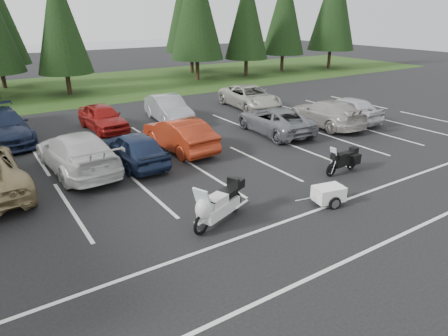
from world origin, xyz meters
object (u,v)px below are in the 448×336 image
car_near_3 (77,152)px  car_far_1 (3,127)px  car_far_3 (168,109)px  touring_motorcycle (219,201)px  car_near_5 (179,134)px  car_near_4 (134,148)px  car_near_7 (326,113)px  cargo_trailer (328,195)px  car_far_2 (103,117)px  car_far_4 (250,97)px  car_near_8 (346,109)px  car_near_6 (274,120)px  adventure_motorcycle (342,159)px

car_near_3 → car_far_1: 6.36m
car_far_3 → touring_motorcycle: 12.69m
car_near_3 → car_near_5: (4.73, 0.12, -0.04)m
car_near_4 → car_near_7: car_near_7 is taller
car_near_4 → cargo_trailer: 8.31m
car_near_3 → car_far_1: bearing=-74.4°
cargo_trailer → car_far_2: bearing=116.1°
car_far_4 → car_near_8: bearing=-61.1°
car_near_4 → car_near_6: car_near_4 is taller
car_near_3 → adventure_motorcycle: size_ratio=2.72×
car_near_4 → car_near_5: size_ratio=0.92×
car_far_1 → car_far_2: car_far_1 is taller
car_near_7 → car_near_8: size_ratio=1.14×
car_near_6 → adventure_motorcycle: (-1.42, -5.96, -0.08)m
car_near_8 → touring_motorcycle: 14.35m
car_near_8 → car_far_2: 14.04m
car_far_2 → car_near_5: bearing=-73.8°
car_far_3 → car_near_3: bearing=-136.3°
cargo_trailer → car_near_6: bearing=73.7°
touring_motorcycle → car_far_2: bearing=67.3°
car_near_5 → car_far_4: bearing=-149.6°
car_near_5 → cargo_trailer: car_near_5 is taller
car_far_3 → touring_motorcycle: bearing=-103.2°
car_near_3 → car_near_8: (15.42, -0.62, -0.05)m
car_far_2 → car_far_4: 10.05m
car_near_7 → cargo_trailer: 10.33m
car_far_4 → adventure_motorcycle: (-3.95, -11.52, -0.12)m
car_near_7 → car_far_1: size_ratio=0.92×
car_far_1 → adventure_motorcycle: car_far_1 is taller
car_near_3 → car_near_7: size_ratio=1.09×
car_near_6 → car_near_7: (3.41, -0.50, 0.04)m
car_near_4 → car_far_4: car_far_4 is taller
car_near_6 → adventure_motorcycle: car_near_6 is taller
car_near_4 → cargo_trailer: car_near_4 is taller
car_near_8 → car_far_2: bearing=-27.0°
car_far_4 → car_near_6: bearing=-108.8°
car_near_3 → car_near_5: size_ratio=1.20×
car_far_3 → adventure_motorcycle: car_far_3 is taller
car_near_3 → car_far_3: 8.38m
car_near_6 → car_near_4: bearing=7.3°
touring_motorcycle → cargo_trailer: bearing=-35.9°
cargo_trailer → car_far_1: bearing=132.5°
car_far_3 → adventure_motorcycle: size_ratio=2.27×
car_far_1 → car_far_2: 4.88m
car_near_3 → car_far_3: size_ratio=1.20×
touring_motorcycle → car_far_4: bearing=28.5°
car_near_7 → car_near_8: (1.72, 0.02, 0.02)m
car_near_7 → car_far_3: car_far_3 is taller
car_far_3 → car_near_4: bearing=-121.7°
car_near_8 → car_far_4: bearing=-67.9°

